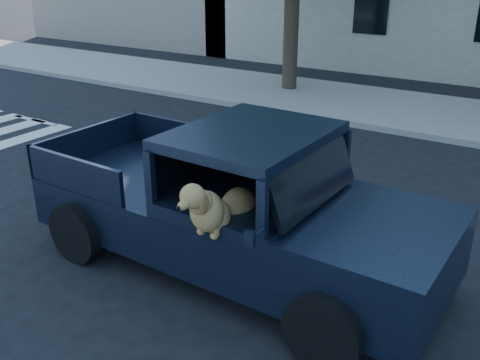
{
  "coord_description": "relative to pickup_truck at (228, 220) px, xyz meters",
  "views": [
    {
      "loc": [
        3.5,
        -4.82,
        3.85
      ],
      "look_at": [
        0.41,
        -0.03,
        1.46
      ],
      "focal_mm": 40.0,
      "sensor_mm": 36.0,
      "label": 1
    }
  ],
  "objects": [
    {
      "name": "ground",
      "position": [
        0.03,
        -0.35,
        -0.66
      ],
      "size": [
        120.0,
        120.0,
        0.0
      ],
      "primitive_type": "plane",
      "color": "black",
      "rests_on": "ground"
    },
    {
      "name": "far_sidewalk",
      "position": [
        0.03,
        8.85,
        -0.58
      ],
      "size": [
        60.0,
        4.0,
        0.15
      ],
      "primitive_type": "cube",
      "color": "gray",
      "rests_on": "ground"
    },
    {
      "name": "pickup_truck",
      "position": [
        0.0,
        0.0,
        0.0
      ],
      "size": [
        5.5,
        2.85,
        1.95
      ],
      "rotation": [
        0.0,
        0.0,
        -0.02
      ],
      "color": "black",
      "rests_on": "ground"
    },
    {
      "name": "lane_stripes",
      "position": [
        2.03,
        3.05,
        -0.65
      ],
      "size": [
        21.6,
        0.14,
        0.01
      ],
      "primitive_type": null,
      "color": "silver",
      "rests_on": "ground"
    }
  ]
}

